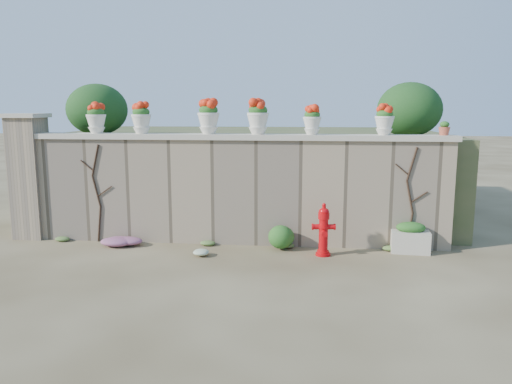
# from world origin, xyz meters

# --- Properties ---
(ground) EXTENTS (80.00, 80.00, 0.00)m
(ground) POSITION_xyz_m (0.00, 0.00, 0.00)
(ground) COLOR #4A3B25
(ground) RESTS_ON ground
(stone_wall) EXTENTS (8.00, 0.40, 2.00)m
(stone_wall) POSITION_xyz_m (0.00, 1.80, 1.00)
(stone_wall) COLOR gray
(stone_wall) RESTS_ON ground
(wall_cap) EXTENTS (8.10, 0.52, 0.10)m
(wall_cap) POSITION_xyz_m (0.00, 1.80, 2.05)
(wall_cap) COLOR beige
(wall_cap) RESTS_ON stone_wall
(gate_pillar) EXTENTS (0.72, 0.72, 2.48)m
(gate_pillar) POSITION_xyz_m (-4.15, 1.80, 1.26)
(gate_pillar) COLOR gray
(gate_pillar) RESTS_ON ground
(raised_fill) EXTENTS (9.00, 6.00, 2.00)m
(raised_fill) POSITION_xyz_m (0.00, 5.00, 1.00)
(raised_fill) COLOR #384C23
(raised_fill) RESTS_ON ground
(back_shrub_left) EXTENTS (1.30, 1.30, 1.10)m
(back_shrub_left) POSITION_xyz_m (-3.20, 3.00, 2.55)
(back_shrub_left) COLOR #143814
(back_shrub_left) RESTS_ON raised_fill
(back_shrub_right) EXTENTS (1.30, 1.30, 1.10)m
(back_shrub_right) POSITION_xyz_m (3.40, 3.00, 2.55)
(back_shrub_right) COLOR #143814
(back_shrub_right) RESTS_ON raised_fill
(vine_left) EXTENTS (0.60, 0.04, 1.91)m
(vine_left) POSITION_xyz_m (-2.67, 1.58, 0.99)
(vine_left) COLOR black
(vine_left) RESTS_ON ground
(vine_right) EXTENTS (0.60, 0.04, 1.91)m
(vine_right) POSITION_xyz_m (3.23, 1.58, 0.99)
(vine_right) COLOR black
(vine_right) RESTS_ON ground
(fire_hydrant) EXTENTS (0.41, 0.29, 0.94)m
(fire_hydrant) POSITION_xyz_m (1.66, 1.10, 0.47)
(fire_hydrant) COLOR #C2070C
(fire_hydrant) RESTS_ON ground
(planter_box) EXTENTS (0.70, 0.45, 0.56)m
(planter_box) POSITION_xyz_m (3.24, 1.46, 0.26)
(planter_box) COLOR beige
(planter_box) RESTS_ON ground
(green_shrub) EXTENTS (0.58, 0.52, 0.55)m
(green_shrub) POSITION_xyz_m (0.88, 1.40, 0.28)
(green_shrub) COLOR #1E5119
(green_shrub) RESTS_ON ground
(magenta_clump) EXTENTS (0.79, 0.52, 0.21)m
(magenta_clump) POSITION_xyz_m (-2.13, 1.33, 0.10)
(magenta_clump) COLOR #C727A5
(magenta_clump) RESTS_ON ground
(white_flowers) EXTENTS (0.45, 0.36, 0.16)m
(white_flowers) POSITION_xyz_m (-0.46, 0.80, 0.08)
(white_flowers) COLOR white
(white_flowers) RESTS_ON ground
(urn_pot_0) EXTENTS (0.37, 0.37, 0.58)m
(urn_pot_0) POSITION_xyz_m (-2.71, 1.80, 2.39)
(urn_pot_0) COLOR silver
(urn_pot_0) RESTS_ON wall_cap
(urn_pot_1) EXTENTS (0.38, 0.38, 0.59)m
(urn_pot_1) POSITION_xyz_m (-1.81, 1.80, 2.39)
(urn_pot_1) COLOR silver
(urn_pot_1) RESTS_ON wall_cap
(urn_pot_2) EXTENTS (0.41, 0.41, 0.64)m
(urn_pot_2) POSITION_xyz_m (-0.51, 1.80, 2.42)
(urn_pot_2) COLOR silver
(urn_pot_2) RESTS_ON wall_cap
(urn_pot_3) EXTENTS (0.41, 0.41, 0.64)m
(urn_pot_3) POSITION_xyz_m (0.43, 1.80, 2.42)
(urn_pot_3) COLOR silver
(urn_pot_3) RESTS_ON wall_cap
(urn_pot_4) EXTENTS (0.34, 0.34, 0.53)m
(urn_pot_4) POSITION_xyz_m (1.43, 1.80, 2.36)
(urn_pot_4) COLOR silver
(urn_pot_4) RESTS_ON wall_cap
(urn_pot_5) EXTENTS (0.35, 0.35, 0.55)m
(urn_pot_5) POSITION_xyz_m (2.74, 1.80, 2.37)
(urn_pot_5) COLOR silver
(urn_pot_5) RESTS_ON wall_cap
(terracotta_pot) EXTENTS (0.20, 0.20, 0.24)m
(terracotta_pot) POSITION_xyz_m (3.80, 1.80, 2.21)
(terracotta_pot) COLOR #AE4E35
(terracotta_pot) RESTS_ON wall_cap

